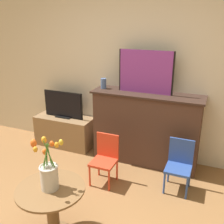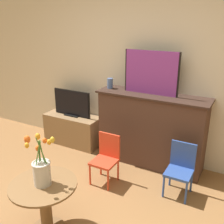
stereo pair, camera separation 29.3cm
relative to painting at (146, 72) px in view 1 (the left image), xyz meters
The scene contains 10 objects.
wall_back 0.30m from the painting, 131.65° to the left, with size 8.00×0.06×2.70m.
fireplace_mantel 0.78m from the painting, ahead, with size 1.51×0.43×1.02m.
painting is the anchor object (origin of this frame).
mantel_candle 0.64m from the painting, behind, with size 0.08×0.08×0.14m.
tv_stand 1.68m from the painting, behind, with size 0.93×0.38×0.49m.
tv_monitor 1.44m from the painting, behind, with size 0.67×0.12×0.42m.
chair_red 1.21m from the painting, 112.57° to the right, with size 0.29×0.29×0.62m.
chair_blue 1.23m from the painting, 38.53° to the right, with size 0.29×0.29×0.62m.
side_table 1.98m from the painting, 102.04° to the right, with size 0.62×0.62×0.54m.
vase_tulips 1.84m from the painting, 102.17° to the right, with size 0.29×0.22×0.49m.
Camera 1 is at (1.10, -1.39, 1.98)m, focal length 42.00 mm.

